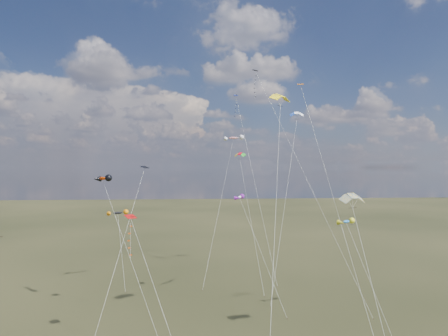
{
  "coord_description": "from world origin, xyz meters",
  "views": [
    {
      "loc": [
        -4.95,
        -41.57,
        19.08
      ],
      "look_at": [
        0.0,
        18.0,
        19.0
      ],
      "focal_mm": 32.0,
      "sensor_mm": 36.0,
      "label": 1
    }
  ],
  "objects": [
    {
      "name": "parafoil_blue_white",
      "position": [
        14.49,
        30.5,
        29.0
      ],
      "size": [
        10.06,
        19.43,
        29.79
      ],
      "color": "blue",
      "rests_on": "ground"
    },
    {
      "name": "diamond_black_high",
      "position": [
        7.91,
        30.35,
        32.15
      ],
      "size": [
        11.53,
        26.31,
        37.42
      ],
      "color": "black",
      "rests_on": "ground"
    },
    {
      "name": "novelty_white_purple",
      "position": [
        2.41,
        17.86,
        14.56
      ],
      "size": [
        5.66,
        11.41,
        15.05
      ],
      "color": "white",
      "rests_on": "ground"
    },
    {
      "name": "parafoil_tricolor",
      "position": [
        4.25,
        32.92,
        21.57
      ],
      "size": [
        2.96,
        17.57,
        22.27
      ],
      "color": "yellow",
      "rests_on": "ground"
    },
    {
      "name": "diamond_orange_center",
      "position": [
        10.35,
        4.7,
        21.02
      ],
      "size": [
        3.76,
        17.33,
        30.17
      ],
      "color": "orange",
      "rests_on": "ground"
    },
    {
      "name": "novelty_black_orange",
      "position": [
        -17.26,
        26.99,
        11.38
      ],
      "size": [
        4.02,
        7.93,
        11.91
      ],
      "color": "black",
      "rests_on": "ground"
    },
    {
      "name": "novelty_redwhite_stripe",
      "position": [
        3.59,
        38.66,
        24.97
      ],
      "size": [
        8.79,
        19.55,
        25.64
      ],
      "color": "red",
      "rests_on": "ground"
    },
    {
      "name": "novelty_orange_black",
      "position": [
        -16.96,
        14.1,
        17.53
      ],
      "size": [
        9.92,
        12.39,
        18.12
      ],
      "color": "#C13103",
      "rests_on": "ground"
    },
    {
      "name": "diamond_red_low",
      "position": [
        -11.25,
        2.01,
        11.19
      ],
      "size": [
        6.81,
        8.32,
        13.94
      ],
      "color": "#A70908",
      "rests_on": "ground"
    },
    {
      "name": "diamond_navy_tall",
      "position": [
        4.5,
        37.58,
        29.21
      ],
      "size": [
        5.19,
        18.33,
        33.96
      ],
      "color": "#10184A",
      "rests_on": "ground"
    },
    {
      "name": "parafoil_yellow",
      "position": [
        5.51,
        4.47,
        27.44
      ],
      "size": [
        6.04,
        16.46,
        28.23
      ],
      "color": "yellow",
      "rests_on": "ground"
    },
    {
      "name": "diamond_black_mid",
      "position": [
        -11.9,
        7.32,
        14.41
      ],
      "size": [
        4.88,
        12.8,
        19.29
      ],
      "color": "black",
      "rests_on": "ground"
    },
    {
      "name": "novelty_blue_yellow",
      "position": [
        15.32,
        8.94,
        11.96
      ],
      "size": [
        3.4,
        8.82,
        12.45
      ],
      "color": "blue",
      "rests_on": "ground"
    },
    {
      "name": "parafoil_striped",
      "position": [
        12.77,
        0.86,
        15.94
      ],
      "size": [
        3.24,
        11.79,
        16.7
      ],
      "color": "yellow",
      "rests_on": "ground"
    }
  ]
}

